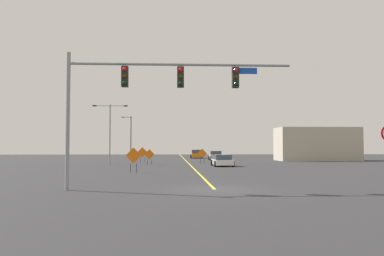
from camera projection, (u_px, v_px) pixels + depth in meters
ground at (215, 190)px, 20.10m from camera, size 168.80×168.80×0.00m
road_centre_stripe at (184, 159)px, 66.88m from camera, size 0.16×93.78×0.01m
traffic_signal_assembly at (149, 87)px, 20.14m from camera, size 11.33×0.44×6.89m
street_lamp_far_right at (130, 135)px, 73.50m from camera, size 1.82×0.24×7.65m
street_lamp_far_left at (110, 128)px, 46.63m from camera, size 4.06×0.24×7.05m
construction_sign_right_lane at (202, 154)px, 50.39m from camera, size 1.19×0.05×1.85m
construction_sign_median_near at (142, 153)px, 52.24m from camera, size 1.34×0.23×2.04m
construction_sign_left_lane at (149, 155)px, 47.14m from camera, size 1.22×0.06×1.82m
construction_sign_left_shoulder at (133, 157)px, 33.01m from camera, size 1.33×0.28×2.08m
car_orange_distant at (196, 154)px, 72.26m from camera, size 2.16×4.38×1.52m
car_silver_near at (215, 156)px, 62.26m from camera, size 2.11×4.04×1.42m
car_white_mid at (222, 161)px, 43.30m from camera, size 2.19×4.02×1.25m
roadside_building_east at (317, 144)px, 60.19m from camera, size 11.91×5.25×4.96m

